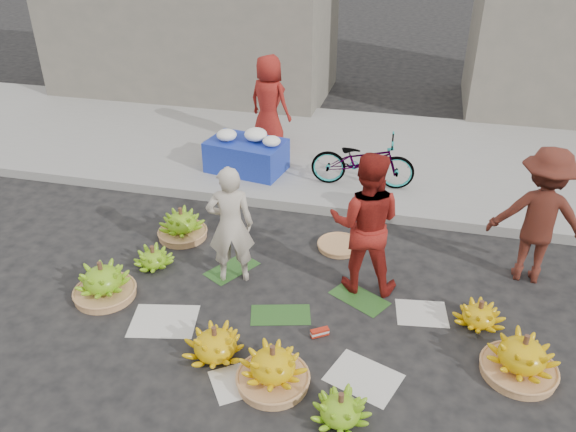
% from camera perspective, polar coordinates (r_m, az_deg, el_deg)
% --- Properties ---
extents(ground, '(80.00, 80.00, 0.00)m').
position_cam_1_polar(ground, '(6.37, 0.58, -9.04)').
color(ground, black).
rests_on(ground, ground).
extents(curb, '(40.00, 0.25, 0.15)m').
position_cam_1_polar(curb, '(8.13, 4.17, 0.89)').
color(curb, gray).
rests_on(curb, ground).
extents(sidewalk, '(40.00, 4.00, 0.12)m').
position_cam_1_polar(sidewalk, '(10.01, 6.32, 6.48)').
color(sidewalk, gray).
rests_on(sidewalk, ground).
extents(building_left, '(6.00, 3.00, 4.00)m').
position_cam_1_polar(building_left, '(13.23, -9.75, 20.77)').
color(building_left, slate).
rests_on(building_left, sidewalk).
extents(newspaper_scatter, '(3.20, 1.80, 0.00)m').
position_cam_1_polar(newspaper_scatter, '(5.79, -1.30, -13.85)').
color(newspaper_scatter, silver).
rests_on(newspaper_scatter, ground).
extents(banana_leaves, '(2.00, 1.00, 0.00)m').
position_cam_1_polar(banana_leaves, '(6.54, 0.13, -7.82)').
color(banana_leaves, '#204C19').
rests_on(banana_leaves, ground).
extents(banana_bunch_0, '(0.76, 0.76, 0.47)m').
position_cam_1_polar(banana_bunch_0, '(6.71, -18.28, -6.37)').
color(banana_bunch_0, '#AD7648').
rests_on(banana_bunch_0, ground).
extents(banana_bunch_1, '(0.73, 0.73, 0.37)m').
position_cam_1_polar(banana_bunch_1, '(5.71, -7.42, -12.74)').
color(banana_bunch_1, '#E2B50B').
rests_on(banana_bunch_1, ground).
extents(banana_bunch_2, '(0.76, 0.76, 0.46)m').
position_cam_1_polar(banana_bunch_2, '(5.38, -1.55, -15.16)').
color(banana_bunch_2, '#AD7648').
rests_on(banana_bunch_2, ground).
extents(banana_bunch_3, '(0.59, 0.59, 0.32)m').
position_cam_1_polar(banana_bunch_3, '(5.15, 5.35, -18.95)').
color(banana_bunch_3, '#599C16').
rests_on(banana_bunch_3, ground).
extents(banana_bunch_4, '(0.70, 0.70, 0.48)m').
position_cam_1_polar(banana_bunch_4, '(5.89, 22.64, -13.13)').
color(banana_bunch_4, '#AD7648').
rests_on(banana_bunch_4, ground).
extents(banana_bunch_5, '(0.64, 0.64, 0.31)m').
position_cam_1_polar(banana_bunch_5, '(6.37, 18.85, -9.48)').
color(banana_bunch_5, '#E2B50B').
rests_on(banana_bunch_5, ground).
extents(banana_bunch_6, '(0.49, 0.49, 0.30)m').
position_cam_1_polar(banana_bunch_6, '(7.10, -13.52, -4.18)').
color(banana_bunch_6, '#599C16').
rests_on(banana_bunch_6, ground).
extents(banana_bunch_7, '(0.64, 0.64, 0.44)m').
position_cam_1_polar(banana_bunch_7, '(7.59, -10.74, -0.88)').
color(banana_bunch_7, '#AD7648').
rests_on(banana_bunch_7, ground).
extents(basket_spare, '(0.61, 0.61, 0.06)m').
position_cam_1_polar(basket_spare, '(7.34, 5.20, -3.02)').
color(basket_spare, '#AD7648').
rests_on(basket_spare, ground).
extents(incense_stack, '(0.19, 0.16, 0.08)m').
position_cam_1_polar(incense_stack, '(5.97, 3.24, -11.74)').
color(incense_stack, '#B52413').
rests_on(incense_stack, ground).
extents(vendor_cream, '(0.62, 0.50, 1.46)m').
position_cam_1_polar(vendor_cream, '(6.42, -5.86, -0.96)').
color(vendor_cream, beige).
rests_on(vendor_cream, ground).
extents(vendor_red, '(0.84, 0.66, 1.69)m').
position_cam_1_polar(vendor_red, '(6.26, 7.88, -0.73)').
color(vendor_red, maroon).
rests_on(vendor_red, ground).
extents(man_striped, '(1.12, 0.70, 1.66)m').
position_cam_1_polar(man_striped, '(6.97, 24.20, -0.02)').
color(man_striped, maroon).
rests_on(man_striped, ground).
extents(flower_table, '(1.31, 0.94, 0.70)m').
position_cam_1_polar(flower_table, '(9.04, -4.20, 6.34)').
color(flower_table, '#182C9E').
rests_on(flower_table, sidewalk).
extents(grey_bucket, '(0.34, 0.34, 0.38)m').
position_cam_1_polar(grey_bucket, '(9.35, -7.59, 6.34)').
color(grey_bucket, slate).
rests_on(grey_bucket, sidewalk).
extents(flower_vendor, '(0.92, 0.76, 1.61)m').
position_cam_1_polar(flower_vendor, '(9.78, -1.94, 11.49)').
color(flower_vendor, maroon).
rests_on(flower_vendor, sidewalk).
extents(bicycle, '(0.64, 1.59, 0.82)m').
position_cam_1_polar(bicycle, '(8.54, 7.60, 5.58)').
color(bicycle, gray).
rests_on(bicycle, sidewalk).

